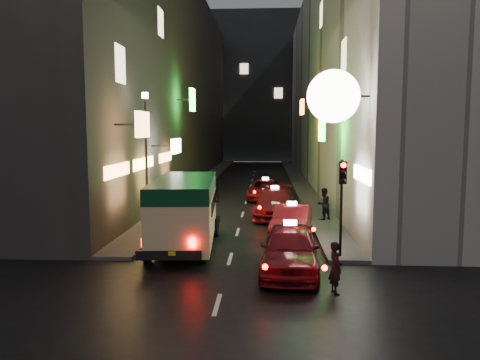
% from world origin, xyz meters
% --- Properties ---
extents(building_left, '(7.44, 52.00, 18.00)m').
position_xyz_m(building_left, '(-8.00, 33.99, 9.00)').
color(building_left, '#393634').
rests_on(building_left, ground).
extents(building_right, '(8.25, 52.00, 18.00)m').
position_xyz_m(building_right, '(8.00, 33.99, 9.00)').
color(building_right, beige).
rests_on(building_right, ground).
extents(building_far, '(30.00, 10.00, 22.00)m').
position_xyz_m(building_far, '(0.00, 66.00, 11.00)').
color(building_far, '#303035').
rests_on(building_far, ground).
extents(sidewalk_left, '(1.50, 52.00, 0.15)m').
position_xyz_m(sidewalk_left, '(-4.25, 34.00, 0.07)').
color(sidewalk_left, '#4C4A46').
rests_on(sidewalk_left, ground).
extents(sidewalk_right, '(1.50, 52.00, 0.15)m').
position_xyz_m(sidewalk_right, '(4.25, 34.00, 0.07)').
color(sidewalk_right, '#4C4A46').
rests_on(sidewalk_right, ground).
extents(minibus, '(2.73, 6.60, 2.77)m').
position_xyz_m(minibus, '(-1.92, 10.03, 1.75)').
color(minibus, beige).
rests_on(minibus, ground).
extents(taxi_near, '(2.74, 5.92, 2.01)m').
position_xyz_m(taxi_near, '(2.10, 7.04, 0.92)').
color(taxi_near, maroon).
rests_on(taxi_near, ground).
extents(taxi_second, '(2.91, 5.41, 1.80)m').
position_xyz_m(taxi_second, '(2.44, 12.22, 0.82)').
color(taxi_second, maroon).
rests_on(taxi_second, ground).
extents(taxi_third, '(2.67, 5.71, 1.94)m').
position_xyz_m(taxi_third, '(1.78, 17.02, 0.89)').
color(taxi_third, maroon).
rests_on(taxi_third, ground).
extents(taxi_far, '(2.54, 5.11, 1.73)m').
position_xyz_m(taxi_far, '(1.26, 23.27, 0.78)').
color(taxi_far, maroon).
rests_on(taxi_far, ground).
extents(pedestrian_crossing, '(0.48, 0.64, 1.73)m').
position_xyz_m(pedestrian_crossing, '(3.30, 5.03, 0.87)').
color(pedestrian_crossing, black).
rests_on(pedestrian_crossing, ground).
extents(pedestrian_sidewalk, '(0.81, 0.77, 1.83)m').
position_xyz_m(pedestrian_sidewalk, '(4.21, 15.47, 1.07)').
color(pedestrian_sidewalk, black).
rests_on(pedestrian_sidewalk, sidewalk_right).
extents(traffic_light, '(0.26, 0.43, 3.50)m').
position_xyz_m(traffic_light, '(4.00, 8.47, 2.69)').
color(traffic_light, black).
rests_on(traffic_light, sidewalk_right).
extents(lamp_post, '(0.28, 0.28, 6.22)m').
position_xyz_m(lamp_post, '(-4.20, 13.00, 3.72)').
color(lamp_post, black).
rests_on(lamp_post, sidewalk_left).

